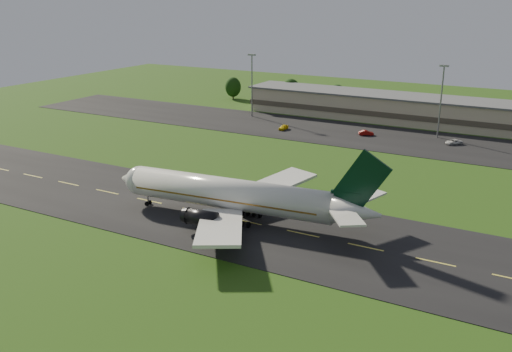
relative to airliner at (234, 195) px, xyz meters
The scene contains 10 objects.
ground 14.33m from the airliner, ahead, with size 360.00×360.00×0.00m, color #234611.
taxiway 14.32m from the airliner, ahead, with size 220.00×30.00×0.10m, color black.
apron 73.32m from the airliner, 79.33° to the left, with size 260.00×30.00×0.10m, color black.
airliner is the anchor object (origin of this frame).
terminal 98.15m from the airliner, 78.27° to the left, with size 145.00×16.00×8.40m.
light_mast_west 90.38m from the airliner, 117.41° to the left, with size 2.40×1.20×20.35m.
light_mast_centre 82.44m from the airliner, 76.93° to the left, with size 2.40×1.20×20.35m.
service_vehicle_a 71.63m from the airliner, 109.32° to the left, with size 1.70×4.23×1.44m, color #DDC10D.
service_vehicle_b 72.74m from the airliner, 89.86° to the left, with size 1.48×4.25×1.40m, color maroon.
service_vehicle_c 78.12m from the airliner, 72.01° to the left, with size 2.14×4.64×1.29m, color silver.
Camera 1 is at (36.08, -81.43, 38.87)m, focal length 40.00 mm.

